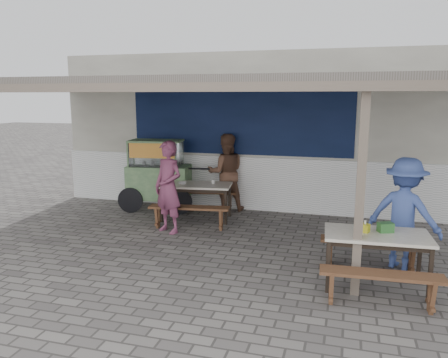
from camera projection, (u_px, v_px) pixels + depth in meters
name	position (u px, v px, depth m)	size (l,w,h in m)	color
ground	(205.00, 253.00, 7.18)	(60.00, 60.00, 0.00)	slate
back_wall	(253.00, 132.00, 10.24)	(9.00, 1.28, 3.50)	beige
warung_roof	(221.00, 86.00, 7.52)	(9.00, 4.21, 2.81)	#5D544F
table_left	(196.00, 188.00, 9.04)	(1.54, 0.95, 0.75)	silver
bench_left_street	(189.00, 212.00, 8.41)	(1.57, 0.50, 0.45)	brown
bench_left_wall	(202.00, 196.00, 9.79)	(1.57, 0.50, 0.45)	brown
table_right	(377.00, 239.00, 5.78)	(1.39, 0.83, 0.75)	silver
bench_right_street	(381.00, 282.00, 5.25)	(1.46, 0.36, 0.45)	brown
bench_right_wall	(371.00, 248.00, 6.44)	(1.46, 0.36, 0.45)	brown
vendor_cart	(158.00, 172.00, 9.79)	(1.93, 0.97, 1.58)	#7FA26C
patron_street_side	(168.00, 187.00, 8.14)	(0.63, 0.42, 1.73)	#753653
patron_wall_side	(226.00, 172.00, 9.73)	(0.84, 0.65, 1.73)	brown
patron_right_table	(404.00, 213.00, 6.43)	(1.08, 0.62, 1.66)	#4158A3
tissue_box	(365.00, 228.00, 5.81)	(0.11, 0.11, 0.11)	gold
donation_box	(386.00, 227.00, 5.81)	(0.19, 0.13, 0.13)	#2E672E
condiment_jar	(213.00, 182.00, 9.08)	(0.07, 0.07, 0.08)	silver
condiment_bowl	(183.00, 183.00, 9.02)	(0.17, 0.17, 0.04)	silver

